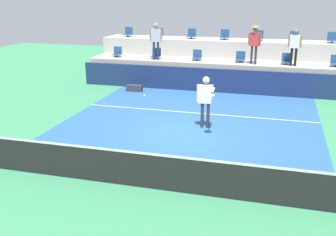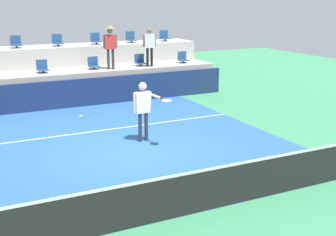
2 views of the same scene
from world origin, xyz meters
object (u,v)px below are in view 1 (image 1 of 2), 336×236
stadium_chair_lower_far_left (117,53)px  stadium_chair_lower_right (286,60)px  stadium_chair_lower_mid_right (240,58)px  tennis_player (206,97)px  stadium_chair_lower_left (156,54)px  stadium_chair_lower_far_right (336,62)px  stadium_chair_upper_mid_left (192,34)px  tennis_ball (144,96)px  spectator_in_white (156,37)px  spectator_in_grey (295,44)px  stadium_chair_upper_far_left (128,33)px  equipment_bag (134,88)px  stadium_chair_upper_far_right (332,38)px  stadium_chair_upper_mid_right (259,36)px  stadium_chair_upper_right (294,37)px  stadium_chair_upper_left (159,34)px  stadium_chair_upper_center (225,35)px  stadium_chair_lower_mid_left (197,56)px  spectator_with_hat (255,40)px

stadium_chair_lower_far_left → stadium_chair_lower_right: same height
stadium_chair_lower_mid_right → tennis_player: bearing=-94.3°
stadium_chair_lower_left → stadium_chair_lower_far_right: same height
stadium_chair_upper_mid_left → tennis_ball: stadium_chair_upper_mid_left is taller
spectator_in_white → spectator_in_grey: spectator_in_white is taller
stadium_chair_upper_mid_left → stadium_chair_upper_far_left: bearing=180.0°
spectator_in_white → equipment_bag: bearing=-107.5°
tennis_player → spectator_in_grey: bearing=64.4°
stadium_chair_upper_mid_left → stadium_chair_upper_far_right: (7.02, 0.00, 0.00)m
stadium_chair_upper_mid_right → tennis_ball: stadium_chair_upper_mid_right is taller
stadium_chair_lower_far_left → stadium_chair_upper_right: size_ratio=1.00×
stadium_chair_lower_left → spectator_in_grey: 6.72m
stadium_chair_upper_left → stadium_chair_upper_center: bearing=0.0°
stadium_chair_lower_far_right → stadium_chair_upper_mid_left: 7.36m
stadium_chair_upper_right → spectator_in_grey: bearing=-90.3°
stadium_chair_lower_right → equipment_bag: 7.25m
stadium_chair_lower_far_right → stadium_chair_upper_left: size_ratio=1.00×
stadium_chair_upper_right → stadium_chair_upper_far_right: bearing=0.0°
stadium_chair_lower_far_right → stadium_chair_upper_mid_right: bearing=153.3°
stadium_chair_lower_mid_right → stadium_chair_upper_left: size_ratio=1.00×
stadium_chair_lower_mid_left → spectator_in_grey: spectator_in_grey is taller
tennis_ball → stadium_chair_lower_right: bearing=56.1°
stadium_chair_lower_far_right → spectator_in_grey: size_ratio=0.31×
stadium_chair_upper_mid_left → stadium_chair_upper_far_right: bearing=0.0°
stadium_chair_lower_right → stadium_chair_upper_mid_left: bearing=160.0°
spectator_in_grey → stadium_chair_lower_far_right: bearing=11.7°
stadium_chair_lower_left → stadium_chair_upper_mid_left: size_ratio=1.00×
stadium_chair_upper_mid_right → tennis_ball: 9.37m
stadium_chair_lower_mid_left → stadium_chair_upper_far_right: bearing=15.8°
stadium_chair_lower_mid_right → spectator_in_white: 4.24m
stadium_chair_lower_right → stadium_chair_upper_right: (0.30, 1.80, 0.85)m
stadium_chair_lower_left → stadium_chair_upper_far_right: (8.45, 1.80, 0.85)m
stadium_chair_lower_mid_right → stadium_chair_upper_far_left: stadium_chair_upper_far_left is taller
equipment_bag → tennis_ball: bearing=-65.9°
equipment_bag → tennis_player: bearing=-46.1°
stadium_chair_lower_left → stadium_chair_upper_center: 3.76m
tennis_player → spectator_with_hat: bearing=79.5°
stadium_chair_upper_far_right → tennis_ball: size_ratio=7.65×
tennis_player → tennis_ball: tennis_player is taller
stadium_chair_lower_right → equipment_bag: (-6.81, -2.11, -1.31)m
stadium_chair_upper_mid_left → tennis_player: size_ratio=0.29×
stadium_chair_upper_center → spectator_in_white: spectator_in_white is taller
stadium_chair_lower_right → stadium_chair_upper_far_right: bearing=40.9°
stadium_chair_upper_far_left → stadium_chair_upper_far_right: same height
spectator_in_grey → stadium_chair_lower_left: bearing=176.7°
stadium_chair_lower_far_right → tennis_ball: (-6.80, -6.92, -0.34)m
stadium_chair_lower_mid_left → stadium_chair_upper_mid_right: 3.46m
stadium_chair_upper_left → stadium_chair_upper_center: same height
stadium_chair_lower_mid_left → stadium_chair_upper_right: (4.56, 1.80, 0.85)m
stadium_chair_lower_far_right → stadium_chair_upper_center: size_ratio=1.00×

